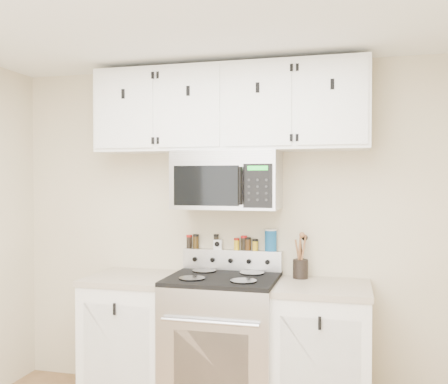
{
  "coord_description": "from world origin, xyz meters",
  "views": [
    {
      "loc": [
        0.87,
        -1.97,
        1.62
      ],
      "look_at": [
        0.0,
        1.45,
        1.54
      ],
      "focal_mm": 40.0,
      "sensor_mm": 36.0,
      "label": 1
    }
  ],
  "objects_px": {
    "range": "(223,341)",
    "microwave": "(227,180)",
    "utensil_crock": "(300,267)",
    "salt_canister": "(271,240)"
  },
  "relations": [
    {
      "from": "utensil_crock",
      "to": "range",
      "type": "bearing_deg",
      "value": -157.72
    },
    {
      "from": "range",
      "to": "salt_canister",
      "type": "xyz_separation_m",
      "value": [
        0.3,
        0.28,
        0.7
      ]
    },
    {
      "from": "microwave",
      "to": "utensil_crock",
      "type": "height_order",
      "value": "microwave"
    },
    {
      "from": "range",
      "to": "salt_canister",
      "type": "relative_size",
      "value": 6.67
    },
    {
      "from": "range",
      "to": "microwave",
      "type": "height_order",
      "value": "microwave"
    },
    {
      "from": "utensil_crock",
      "to": "salt_canister",
      "type": "xyz_separation_m",
      "value": [
        -0.23,
        0.07,
        0.18
      ]
    },
    {
      "from": "microwave",
      "to": "utensil_crock",
      "type": "distance_m",
      "value": 0.82
    },
    {
      "from": "microwave",
      "to": "salt_canister",
      "type": "xyz_separation_m",
      "value": [
        0.3,
        0.16,
        -0.45
      ]
    },
    {
      "from": "microwave",
      "to": "salt_canister",
      "type": "bearing_deg",
      "value": 27.77
    },
    {
      "from": "range",
      "to": "microwave",
      "type": "distance_m",
      "value": 1.15
    }
  ]
}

